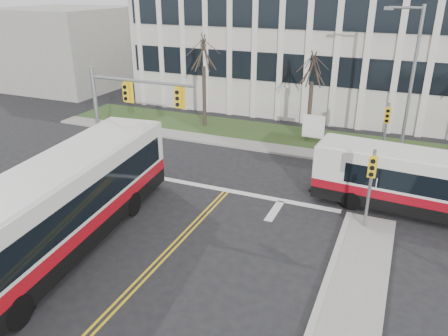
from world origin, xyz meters
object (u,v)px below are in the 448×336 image
streetlight (409,78)px  bus_main (59,209)px  directory_sign (313,127)px  newspaper_box_blue (36,213)px  bus_cross (435,187)px

streetlight → bus_main: (-12.13, -15.75, -3.37)m
streetlight → directory_sign: size_ratio=4.60×
directory_sign → bus_main: size_ratio=0.15×
streetlight → newspaper_box_blue: streetlight is taller
directory_sign → bus_cross: (7.43, -8.00, 0.30)m
bus_main → bus_cross: size_ratio=1.24×
bus_cross → bus_main: bearing=-53.1°
bus_main → bus_cross: bearing=26.5°
bus_cross → newspaper_box_blue: size_ratio=11.63×
bus_main → directory_sign: bearing=62.5°
directory_sign → newspaper_box_blue: (-9.30, -15.88, -0.70)m
bus_main → newspaper_box_blue: size_ratio=14.39×
streetlight → bus_main: streetlight is taller
directory_sign → bus_cross: bearing=-47.1°
streetlight → newspaper_box_blue: 21.32m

